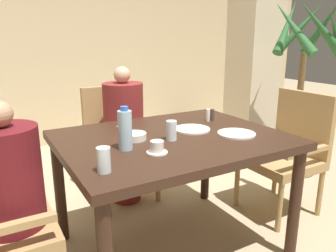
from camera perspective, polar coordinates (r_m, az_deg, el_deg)
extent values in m
plane|color=tan|center=(2.32, 0.68, -20.25)|extent=(16.00, 16.00, 0.00)
cube|color=#C6B289|center=(4.38, -17.81, 15.21)|extent=(8.00, 0.06, 2.80)
cube|color=beige|center=(4.06, 14.86, 14.76)|extent=(0.46, 0.46, 2.70)
cube|color=#331E14|center=(1.99, 0.74, -2.43)|extent=(1.32, 1.03, 0.05)
cylinder|color=#331E14|center=(2.19, 21.22, -12.71)|extent=(0.07, 0.07, 0.72)
cylinder|color=#331E14|center=(2.33, -18.33, -10.64)|extent=(0.07, 0.07, 0.72)
cylinder|color=#331E14|center=(2.79, 6.58, -5.64)|extent=(0.07, 0.07, 0.72)
cube|color=#A88451|center=(1.88, -26.99, -16.46)|extent=(0.50, 0.50, 0.07)
cube|color=#A88451|center=(1.60, -27.12, -15.80)|extent=(0.45, 0.04, 0.04)
cylinder|color=#A88451|center=(2.19, -20.60, -17.76)|extent=(0.04, 0.04, 0.38)
cylinder|color=#5B1419|center=(1.75, -26.15, -8.15)|extent=(0.32, 0.32, 0.50)
cube|color=#A88451|center=(2.80, -7.98, -4.42)|extent=(0.50, 0.50, 0.07)
cube|color=#A88451|center=(2.93, -9.90, 2.13)|extent=(0.50, 0.05, 0.49)
cube|color=#A88451|center=(2.84, -3.76, -0.72)|extent=(0.04, 0.45, 0.04)
cube|color=#A88451|center=(2.68, -12.71, -2.06)|extent=(0.04, 0.45, 0.04)
cylinder|color=#A88451|center=(2.78, -1.76, -9.39)|extent=(0.04, 0.04, 0.38)
cylinder|color=#A88451|center=(2.62, -10.51, -11.26)|extent=(0.04, 0.04, 0.38)
cylinder|color=#A88451|center=(3.15, -5.61, -6.43)|extent=(0.04, 0.04, 0.38)
cylinder|color=#A88451|center=(3.01, -13.39, -7.84)|extent=(0.04, 0.04, 0.38)
cylinder|color=maroon|center=(2.82, -7.37, -8.42)|extent=(0.24, 0.24, 0.45)
cylinder|color=maroon|center=(2.66, -7.74, 1.52)|extent=(0.32, 0.32, 0.55)
sphere|color=tan|center=(2.60, -8.01, 8.83)|extent=(0.13, 0.13, 0.13)
cube|color=#A88451|center=(2.70, 18.88, -5.89)|extent=(0.50, 0.50, 0.07)
cube|color=#A88451|center=(2.79, 22.54, 0.52)|extent=(0.05, 0.50, 0.49)
cube|color=#A88451|center=(2.51, 23.13, -4.12)|extent=(0.45, 0.04, 0.04)
cube|color=#A88451|center=(2.80, 15.61, -1.53)|extent=(0.45, 0.04, 0.04)
cylinder|color=#A88451|center=(2.50, 18.84, -13.25)|extent=(0.04, 0.04, 0.38)
cylinder|color=#A88451|center=(2.78, 11.91, -9.80)|extent=(0.04, 0.04, 0.38)
cylinder|color=#A88451|center=(2.82, 24.95, -10.51)|extent=(0.04, 0.04, 0.38)
cylinder|color=#A88451|center=(3.07, 18.19, -7.75)|extent=(0.04, 0.04, 0.38)
cylinder|color=#4C4238|center=(3.64, 20.96, -4.95)|extent=(0.44, 0.44, 0.31)
cylinder|color=brown|center=(3.49, 21.89, 4.37)|extent=(0.06, 0.06, 0.90)
cone|color=#285B2D|center=(3.58, 25.33, 15.40)|extent=(0.16, 0.47, 0.55)
cone|color=#285B2D|center=(3.64, 22.03, 15.56)|extent=(0.46, 0.36, 0.53)
cone|color=#285B2D|center=(3.50, 20.02, 16.02)|extent=(0.46, 0.26, 0.55)
cone|color=#285B2D|center=(3.27, 21.10, 15.70)|extent=(0.16, 0.50, 0.52)
cone|color=#285B2D|center=(3.26, 25.19, 15.11)|extent=(0.52, 0.26, 0.50)
cone|color=#285B2D|center=(3.37, 27.26, 13.97)|extent=(0.57, 0.29, 0.42)
cylinder|color=white|center=(2.05, 11.83, -1.32)|extent=(0.23, 0.23, 0.01)
cylinder|color=white|center=(2.10, 4.21, -0.56)|extent=(0.23, 0.23, 0.01)
cylinder|color=white|center=(1.69, -1.92, -4.62)|extent=(0.11, 0.11, 0.01)
cylinder|color=white|center=(1.68, -1.93, -3.56)|extent=(0.07, 0.07, 0.06)
cylinder|color=white|center=(1.91, -5.87, -1.80)|extent=(0.14, 0.14, 0.04)
cylinder|color=#A3C6DB|center=(1.73, -7.48, -0.76)|extent=(0.07, 0.07, 0.21)
cylinder|color=#3359B2|center=(1.70, -7.62, 3.03)|extent=(0.04, 0.04, 0.02)
cylinder|color=silver|center=(1.47, -11.15, -5.82)|extent=(0.06, 0.06, 0.11)
cylinder|color=silver|center=(1.88, 0.59, -0.79)|extent=(0.06, 0.06, 0.11)
cylinder|color=white|center=(2.33, 6.97, 1.90)|extent=(0.03, 0.03, 0.09)
cylinder|color=#4C3D2D|center=(2.36, 7.73, 1.95)|extent=(0.03, 0.03, 0.08)
cube|color=silver|center=(2.26, -7.81, 0.37)|extent=(0.13, 0.10, 0.00)
cube|color=silver|center=(2.33, -6.78, 0.82)|extent=(0.04, 0.04, 0.00)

